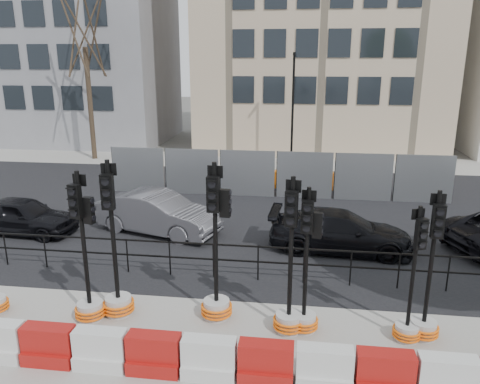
# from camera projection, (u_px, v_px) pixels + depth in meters

# --- Properties ---
(ground) EXTENTS (120.00, 120.00, 0.00)m
(ground) POSITION_uv_depth(u_px,v_px,m) (253.00, 303.00, 11.35)
(ground) COLOR #51514C
(ground) RESTS_ON ground
(road) EXTENTS (40.00, 14.00, 0.03)m
(road) POSITION_uv_depth(u_px,v_px,m) (272.00, 212.00, 18.01)
(road) COLOR black
(road) RESTS_ON ground
(sidewalk_far) EXTENTS (40.00, 4.00, 0.02)m
(sidewalk_far) POSITION_uv_depth(u_px,v_px,m) (283.00, 162.00, 26.58)
(sidewalk_far) COLOR gray
(sidewalk_far) RESTS_ON ground
(building_grey) EXTENTS (11.00, 9.06, 14.00)m
(building_grey) POSITION_uv_depth(u_px,v_px,m) (85.00, 38.00, 32.11)
(building_grey) COLOR gray
(building_grey) RESTS_ON ground
(building_cream) EXTENTS (15.00, 10.06, 18.00)m
(building_cream) POSITION_uv_depth(u_px,v_px,m) (322.00, 4.00, 29.53)
(building_cream) COLOR #CAB594
(building_cream) RESTS_ON ground
(kerb_railing) EXTENTS (18.00, 0.04, 1.00)m
(kerb_railing) POSITION_uv_depth(u_px,v_px,m) (258.00, 257.00, 12.30)
(kerb_railing) COLOR black
(kerb_railing) RESTS_ON ground
(heras_fencing) EXTENTS (14.33, 1.72, 2.00)m
(heras_fencing) POSITION_uv_depth(u_px,v_px,m) (265.00, 177.00, 20.46)
(heras_fencing) COLOR gray
(heras_fencing) RESTS_ON ground
(lamp_post_far) EXTENTS (0.12, 0.56, 6.00)m
(lamp_post_far) POSITION_uv_depth(u_px,v_px,m) (293.00, 107.00, 24.66)
(lamp_post_far) COLOR black
(lamp_post_far) RESTS_ON ground
(tree_bare_far) EXTENTS (2.00, 2.00, 9.00)m
(tree_bare_far) POSITION_uv_depth(u_px,v_px,m) (85.00, 40.00, 25.65)
(tree_bare_far) COLOR #473828
(tree_bare_far) RESTS_ON ground
(barrier_row) EXTENTS (16.75, 0.50, 0.80)m
(barrier_row) POSITION_uv_depth(u_px,v_px,m) (237.00, 362.00, 8.58)
(barrier_row) COLOR #B11E0E
(barrier_row) RESTS_ON ground
(traffic_signal_b) EXTENTS (0.69, 0.69, 3.48)m
(traffic_signal_b) POSITION_uv_depth(u_px,v_px,m) (88.00, 287.00, 10.41)
(traffic_signal_b) COLOR beige
(traffic_signal_b) RESTS_ON ground
(traffic_signal_c) EXTENTS (0.72, 0.72, 3.67)m
(traffic_signal_c) POSITION_uv_depth(u_px,v_px,m) (117.00, 285.00, 10.64)
(traffic_signal_c) COLOR beige
(traffic_signal_c) RESTS_ON ground
(traffic_signal_d) EXTENTS (0.72, 0.72, 3.65)m
(traffic_signal_d) POSITION_uv_depth(u_px,v_px,m) (217.00, 283.00, 10.47)
(traffic_signal_d) COLOR beige
(traffic_signal_d) RESTS_ON ground
(traffic_signal_e) EXTENTS (0.68, 0.68, 3.48)m
(traffic_signal_e) POSITION_uv_depth(u_px,v_px,m) (289.00, 302.00, 9.98)
(traffic_signal_e) COLOR beige
(traffic_signal_e) RESTS_ON ground
(traffic_signal_f) EXTENTS (0.64, 0.64, 3.25)m
(traffic_signal_f) POSITION_uv_depth(u_px,v_px,m) (305.00, 299.00, 10.00)
(traffic_signal_f) COLOR beige
(traffic_signal_f) RESTS_ON ground
(traffic_signal_g) EXTENTS (0.64, 0.64, 3.26)m
(traffic_signal_g) POSITION_uv_depth(u_px,v_px,m) (426.00, 310.00, 9.77)
(traffic_signal_g) COLOR beige
(traffic_signal_g) RESTS_ON ground
(traffic_signal_h) EXTENTS (0.59, 0.59, 2.97)m
(traffic_signal_h) POSITION_uv_depth(u_px,v_px,m) (409.00, 314.00, 9.69)
(traffic_signal_h) COLOR beige
(traffic_signal_h) RESTS_ON ground
(car_a) EXTENTS (2.07, 3.91, 1.25)m
(car_a) POSITION_uv_depth(u_px,v_px,m) (22.00, 216.00, 15.69)
(car_a) COLOR black
(car_a) RESTS_ON ground
(car_b) EXTENTS (3.80, 5.06, 1.40)m
(car_b) POSITION_uv_depth(u_px,v_px,m) (158.00, 213.00, 15.73)
(car_b) COLOR #515056
(car_b) RESTS_ON ground
(car_c) EXTENTS (2.33, 4.56, 1.26)m
(car_c) POSITION_uv_depth(u_px,v_px,m) (341.00, 231.00, 14.27)
(car_c) COLOR black
(car_c) RESTS_ON ground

